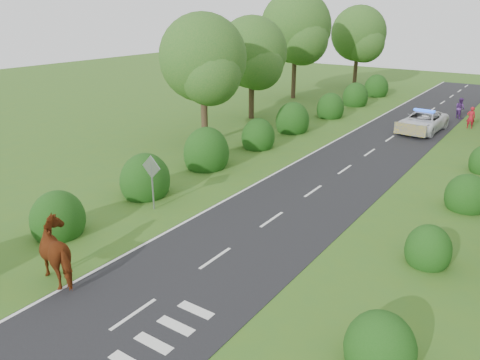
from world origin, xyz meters
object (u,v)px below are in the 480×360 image
Objects in this scene: pedestrian_red at (471,118)px; police_van at (423,122)px; pedestrian_purple at (460,108)px; cow at (62,256)px; road_sign at (152,174)px.

police_van is at bearing 32.38° from pedestrian_red.
police_van is 3.28× the size of pedestrian_purple.
cow is 0.44× the size of police_van.
cow is at bearing 120.92° from pedestrian_purple.
cow is 1.45× the size of pedestrian_purple.
cow is (1.64, -5.90, -0.79)m from road_sign.
road_sign is at bearing -155.71° from cow.
road_sign is 1.55× the size of pedestrian_red.
police_van is at bearing 118.85° from pedestrian_purple.
pedestrian_purple is (1.35, 6.25, 0.10)m from police_van.
road_sign is at bearing -102.70° from police_van.
cow is at bearing -95.99° from police_van.
cow is 1.49× the size of pedestrian_red.
pedestrian_purple is at bearing 178.66° from cow.
road_sign is 1.04× the size of cow.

